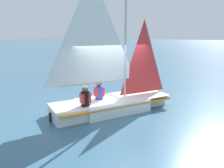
# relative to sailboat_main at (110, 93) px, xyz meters

# --- Properties ---
(ground_plane) EXTENTS (260.00, 260.00, 0.00)m
(ground_plane) POSITION_rel_sailboat_main_xyz_m (0.04, 0.06, -0.68)
(ground_plane) COLOR #38607A
(sailboat_main) EXTENTS (3.78, 4.64, 4.97)m
(sailboat_main) POSITION_rel_sailboat_main_xyz_m (0.00, 0.00, 0.00)
(sailboat_main) COLOR white
(sailboat_main) RESTS_ON ground_plane
(sailor_helm) EXTENTS (0.41, 0.43, 1.16)m
(sailor_helm) POSITION_rel_sailboat_main_xyz_m (-0.42, -0.14, -0.06)
(sailor_helm) COLOR black
(sailor_helm) RESTS_ON ground_plane
(sailor_crew) EXTENTS (0.41, 0.43, 1.16)m
(sailor_crew) POSITION_rel_sailboat_main_xyz_m (-0.39, -1.09, -0.05)
(sailor_crew) COLOR black
(sailor_crew) RESTS_ON ground_plane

